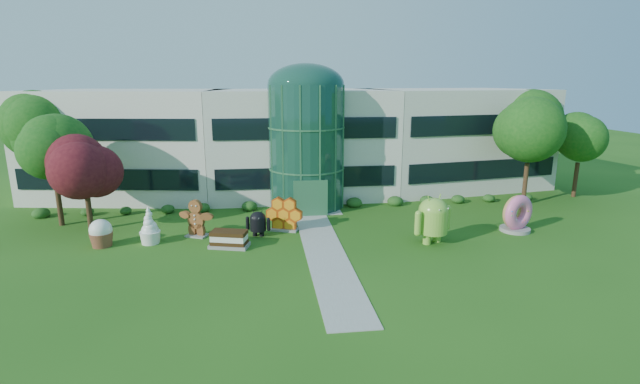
{
  "coord_description": "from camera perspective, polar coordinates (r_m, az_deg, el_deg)",
  "views": [
    {
      "loc": [
        -3.69,
        -24.92,
        10.14
      ],
      "look_at": [
        0.33,
        6.0,
        2.6
      ],
      "focal_mm": 26.0,
      "sensor_mm": 36.0,
      "label": 1
    }
  ],
  "objects": [
    {
      "name": "building",
      "position": [
        43.42,
        -2.49,
        6.32
      ],
      "size": [
        46.0,
        15.0,
        9.3
      ],
      "primitive_type": null,
      "color": "beige",
      "rests_on": "ground"
    },
    {
      "name": "trees_backdrop",
      "position": [
        38.56,
        -1.83,
        4.73
      ],
      "size": [
        52.0,
        8.0,
        8.4
      ],
      "primitive_type": null,
      "color": "#144D13",
      "rests_on": "ground"
    },
    {
      "name": "gingerbread",
      "position": [
        31.77,
        -15.01,
        -3.1
      ],
      "size": [
        2.94,
        2.11,
        2.54
      ],
      "primitive_type": null,
      "rotation": [
        0.0,
        0.0,
        -0.43
      ],
      "color": "brown",
      "rests_on": "ground"
    },
    {
      "name": "android_green",
      "position": [
        30.18,
        13.75,
        -2.98
      ],
      "size": [
        3.62,
        3.09,
        3.47
      ],
      "primitive_type": null,
      "rotation": [
        0.0,
        0.0,
        0.41
      ],
      "color": "#84BF3D",
      "rests_on": "ground"
    },
    {
      "name": "android_black",
      "position": [
        31.08,
        -7.65,
        -3.66
      ],
      "size": [
        1.99,
        1.6,
        1.97
      ],
      "primitive_type": null,
      "rotation": [
        0.0,
        0.0,
        -0.28
      ],
      "color": "black",
      "rests_on": "ground"
    },
    {
      "name": "tree_red",
      "position": [
        35.23,
        -26.81,
        0.42
      ],
      "size": [
        4.0,
        4.0,
        6.0
      ],
      "primitive_type": null,
      "color": "#3F0C14",
      "rests_on": "ground"
    },
    {
      "name": "honeycomb",
      "position": [
        32.01,
        -4.42,
        -2.91
      ],
      "size": [
        2.89,
        1.86,
        2.13
      ],
      "primitive_type": null,
      "rotation": [
        0.0,
        0.0,
        -0.36
      ],
      "color": "orange",
      "rests_on": "ground"
    },
    {
      "name": "froyo",
      "position": [
        31.31,
        -20.26,
        -3.88
      ],
      "size": [
        1.4,
        1.4,
        2.38
      ],
      "primitive_type": null,
      "rotation": [
        0.0,
        0.0,
        -0.01
      ],
      "color": "white",
      "rests_on": "ground"
    },
    {
      "name": "ice_cream_sandwich",
      "position": [
        29.47,
        -11.12,
        -5.69
      ],
      "size": [
        2.63,
        1.8,
        1.07
      ],
      "primitive_type": null,
      "rotation": [
        0.0,
        0.0,
        -0.27
      ],
      "color": "black",
      "rests_on": "ground"
    },
    {
      "name": "ground",
      "position": [
        27.15,
        0.95,
        -8.33
      ],
      "size": [
        140.0,
        140.0,
        0.0
      ],
      "primitive_type": "plane",
      "color": "#215114",
      "rests_on": "ground"
    },
    {
      "name": "cupcake",
      "position": [
        32.01,
        -25.36,
        -4.57
      ],
      "size": [
        1.78,
        1.78,
        1.77
      ],
      "primitive_type": null,
      "rotation": [
        0.0,
        0.0,
        0.24
      ],
      "color": "white",
      "rests_on": "ground"
    },
    {
      "name": "walkway",
      "position": [
        28.99,
        0.37,
        -6.83
      ],
      "size": [
        2.4,
        20.0,
        0.04
      ],
      "primitive_type": "cube",
      "color": "#9E9E93",
      "rests_on": "ground"
    },
    {
      "name": "donut",
      "position": [
        34.45,
        23.04,
        -2.37
      ],
      "size": [
        2.78,
        2.03,
        2.61
      ],
      "primitive_type": null,
      "rotation": [
        0.0,
        0.0,
        0.37
      ],
      "color": "pink",
      "rests_on": "ground"
    },
    {
      "name": "atrium",
      "position": [
        37.47,
        -1.69,
        5.55
      ],
      "size": [
        6.0,
        6.0,
        9.8
      ],
      "primitive_type": "cylinder",
      "color": "#194738",
      "rests_on": "ground"
    }
  ]
}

